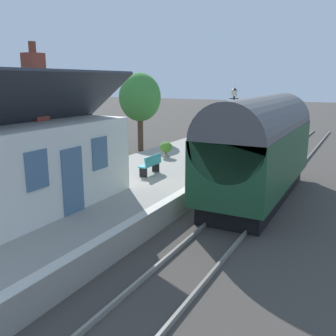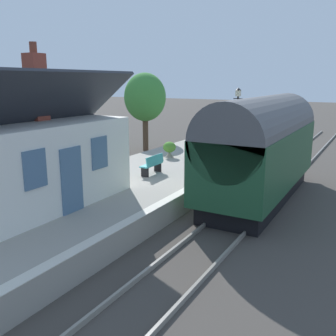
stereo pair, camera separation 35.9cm
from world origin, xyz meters
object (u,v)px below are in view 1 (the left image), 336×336
planter_corner_building (197,150)px  bench_by_lamp (212,142)px  planter_bench_right (220,137)px  station_building (16,162)px  planter_edge_near (166,149)px  station_sign_board (209,143)px  train (259,147)px  bench_platform_end (151,164)px  lamp_post_platform (234,109)px  tree_far_right (140,98)px

planter_corner_building → bench_by_lamp: bearing=-2.1°
planter_bench_right → station_building: bearing=176.5°
planter_corner_building → planter_bench_right: bearing=6.9°
bench_by_lamp → planter_corner_building: bearing=177.9°
station_building → planter_corner_building: size_ratio=7.92×
station_building → planter_edge_near: station_building is taller
station_sign_board → bench_by_lamp: bearing=19.0°
station_building → planter_edge_near: size_ratio=9.03×
planter_bench_right → train: bearing=-150.9°
train → station_building: station_building is taller
bench_platform_end → station_sign_board: station_sign_board is taller
train → planter_corner_building: bearing=49.8°
station_building → lamp_post_platform: size_ratio=2.07×
bench_platform_end → planter_bench_right: bench_platform_end is taller
bench_platform_end → train: bearing=-73.5°
bench_by_lamp → planter_edge_near: size_ratio=1.65×
planter_corner_building → tree_far_right: tree_far_right is taller
bench_by_lamp → planter_edge_near: bearing=158.6°
planter_bench_right → bench_platform_end: bearing=-176.7°
bench_by_lamp → planter_bench_right: bench_by_lamp is taller
planter_edge_near → tree_far_right: (4.83, 4.66, 2.46)m
bench_platform_end → tree_far_right: tree_far_right is taller
bench_by_lamp → tree_far_right: tree_far_right is taller
lamp_post_platform → station_sign_board: bearing=176.6°
train → bench_by_lamp: bearing=36.7°
station_building → planter_bench_right: bearing=-3.5°
planter_corner_building → lamp_post_platform: lamp_post_platform is taller
lamp_post_platform → station_sign_board: (-3.08, 0.18, -1.42)m
bench_platform_end → planter_edge_near: (3.73, 1.23, -0.00)m
planter_bench_right → tree_far_right: (-1.94, 5.28, 2.63)m
planter_bench_right → planter_edge_near: bearing=174.8°
lamp_post_platform → station_sign_board: 3.40m
tree_far_right → station_building: bearing=-163.5°
bench_by_lamp → planter_corner_building: size_ratio=1.45×
bench_by_lamp → planter_edge_near: bench_by_lamp is taller
station_building → planter_bench_right: size_ratio=9.79×
station_building → planter_corner_building: 11.18m
planter_corner_building → station_sign_board: station_sign_board is taller
planter_corner_building → lamp_post_platform: (0.62, -1.83, 2.31)m
train → station_building: size_ratio=1.15×
planter_edge_near → planter_bench_right: bearing=-5.2°
station_building → planter_corner_building: (10.99, -1.65, -1.23)m
train → planter_corner_building: size_ratio=9.09×
bench_by_lamp → tree_far_right: bearing=77.1°
station_building → bench_platform_end: bearing=-15.2°
bench_by_lamp → lamp_post_platform: (-1.47, -1.75, 2.13)m
station_building → bench_by_lamp: station_building is taller
planter_edge_near → station_sign_board: bearing=-110.7°
station_building → train: bearing=-40.1°
planter_bench_right → lamp_post_platform: size_ratio=0.21×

